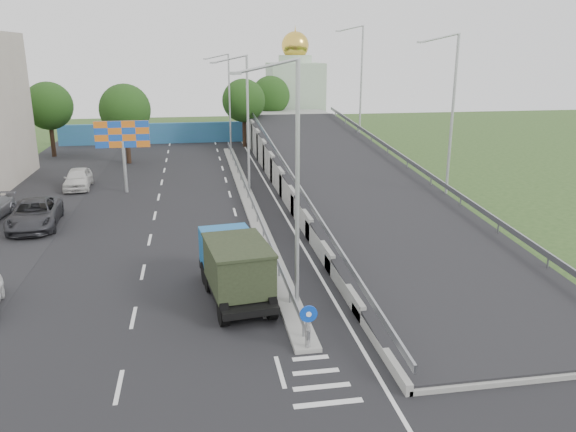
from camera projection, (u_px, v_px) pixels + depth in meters
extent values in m
plane|color=#2D4C1E|center=(321.00, 386.00, 18.29)|extent=(160.00, 160.00, 0.00)
cube|color=black|center=(209.00, 218.00, 36.73)|extent=(26.00, 90.00, 0.04)
cube|color=gray|center=(248.00, 199.00, 40.97)|extent=(1.00, 44.00, 0.20)
cube|color=gray|center=(410.00, 163.00, 42.30)|extent=(0.10, 50.00, 0.32)
cube|color=gray|center=(286.00, 168.00, 40.78)|extent=(0.10, 50.00, 0.32)
cube|color=gray|center=(248.00, 191.00, 40.78)|extent=(0.08, 44.00, 0.32)
cylinder|color=gray|center=(248.00, 194.00, 40.85)|extent=(0.09, 0.09, 0.60)
cylinder|color=black|center=(308.00, 332.00, 20.15)|extent=(0.20, 0.20, 1.20)
cylinder|color=#0C3FBF|center=(309.00, 314.00, 19.86)|extent=(0.64, 0.05, 0.64)
cylinder|color=white|center=(309.00, 314.00, 19.83)|extent=(0.20, 0.03, 0.20)
cylinder|color=#B2B5B7|center=(297.00, 188.00, 22.55)|extent=(0.18, 0.18, 10.00)
cylinder|color=#B2B5B7|center=(267.00, 66.00, 21.02)|extent=(2.57, 0.12, 0.66)
cube|color=#B2B5B7|center=(235.00, 73.00, 20.89)|extent=(0.50, 0.18, 0.12)
cylinder|color=#B2B5B7|center=(248.00, 126.00, 41.47)|extent=(0.18, 0.18, 10.00)
cylinder|color=#B2B5B7|center=(230.00, 59.00, 39.93)|extent=(2.57, 0.12, 0.66)
cube|color=#B2B5B7|center=(213.00, 63.00, 39.81)|extent=(0.50, 0.18, 0.12)
cylinder|color=#B2B5B7|center=(230.00, 102.00, 60.38)|extent=(0.18, 0.18, 10.00)
cylinder|color=#B2B5B7|center=(217.00, 57.00, 58.85)|extent=(2.57, 0.12, 0.66)
cube|color=#B2B5B7|center=(205.00, 59.00, 58.73)|extent=(0.50, 0.18, 0.12)
cube|color=teal|center=(191.00, 133.00, 66.50)|extent=(30.00, 0.50, 2.40)
cube|color=#B2CCAD|center=(295.00, 98.00, 75.37)|extent=(7.00, 7.00, 9.00)
cylinder|color=#B2CCAD|center=(295.00, 59.00, 73.96)|extent=(4.40, 4.40, 1.00)
sphere|color=gold|center=(295.00, 46.00, 73.48)|extent=(3.60, 3.60, 3.60)
cone|color=gold|center=(295.00, 29.00, 72.92)|extent=(0.30, 0.30, 1.20)
cylinder|color=#B2B5B7|center=(125.00, 167.00, 42.77)|extent=(0.24, 0.24, 4.00)
cube|color=orange|center=(122.00, 134.00, 42.07)|extent=(4.00, 0.20, 2.00)
cylinder|color=black|center=(128.00, 143.00, 53.96)|extent=(0.44, 0.44, 4.00)
sphere|color=#15350E|center=(125.00, 109.00, 53.06)|extent=(4.80, 4.80, 4.80)
cylinder|color=black|center=(244.00, 129.00, 63.45)|extent=(0.44, 0.44, 4.00)
sphere|color=#15350E|center=(244.00, 101.00, 62.55)|extent=(4.80, 4.80, 4.80)
cylinder|color=black|center=(52.00, 137.00, 57.41)|extent=(0.44, 0.44, 4.00)
sphere|color=#15350E|center=(48.00, 106.00, 56.51)|extent=(4.80, 4.80, 4.80)
cylinder|color=black|center=(271.00, 121.00, 70.71)|extent=(0.44, 0.44, 4.00)
sphere|color=#15350E|center=(271.00, 95.00, 69.81)|extent=(4.80, 4.80, 4.80)
cylinder|color=black|center=(206.00, 273.00, 26.20)|extent=(0.48, 1.12, 1.09)
cylinder|color=black|center=(247.00, 268.00, 26.75)|extent=(0.48, 1.12, 1.09)
cylinder|color=black|center=(209.00, 280.00, 25.38)|extent=(0.48, 1.12, 1.09)
cylinder|color=black|center=(252.00, 275.00, 25.93)|extent=(0.48, 1.12, 1.09)
cylinder|color=black|center=(223.00, 313.00, 22.20)|extent=(0.48, 1.12, 1.09)
cylinder|color=black|center=(271.00, 306.00, 22.75)|extent=(0.48, 1.12, 1.09)
cube|color=black|center=(236.00, 284.00, 24.52)|extent=(3.03, 6.37, 0.30)
cube|color=#0C4D8A|center=(225.00, 246.00, 26.38)|extent=(2.46, 1.86, 1.68)
cube|color=black|center=(222.00, 232.00, 26.95)|extent=(1.87, 0.30, 0.69)
cube|color=black|center=(223.00, 261.00, 27.44)|extent=(2.27, 0.43, 0.49)
cube|color=#242C1A|center=(238.00, 266.00, 23.67)|extent=(2.83, 4.03, 1.78)
cube|color=#242C1A|center=(238.00, 245.00, 23.41)|extent=(2.94, 4.14, 0.12)
imported|color=#303135|center=(35.00, 214.00, 34.61)|extent=(3.29, 6.23, 1.67)
imported|color=silver|center=(78.00, 179.00, 44.38)|extent=(2.14, 4.83, 1.62)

